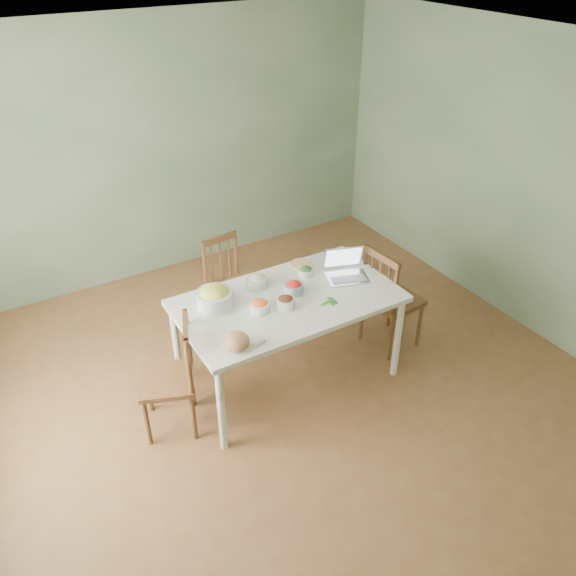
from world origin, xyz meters
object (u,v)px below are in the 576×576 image
chair_left (167,378)px  laptop (348,267)px  bread_boule (236,341)px  chair_right (393,297)px  bowl_squash (215,296)px  chair_far (231,286)px  dining_table (288,339)px

chair_left → laptop: size_ratio=2.82×
chair_left → bread_boule: 0.69m
chair_right → bowl_squash: chair_right is taller
chair_far → chair_left: (-0.99, -0.93, 0.02)m
laptop → chair_far: bearing=144.5°
chair_right → laptop: 0.66m
chair_right → chair_far: bearing=45.3°
chair_right → laptop: size_ratio=3.00×
dining_table → bowl_squash: 0.76m
chair_right → bowl_squash: size_ratio=3.52×
chair_far → chair_right: 1.51m
dining_table → chair_right: (1.07, -0.05, 0.10)m
bread_boule → chair_far: bearing=66.3°
chair_left → bread_boule: (0.43, -0.35, 0.41)m
dining_table → bread_boule: bread_boule is taller
chair_right → bowl_squash: bearing=76.7°
chair_far → bowl_squash: bearing=-129.1°
chair_left → laptop: bearing=111.8°
bowl_squash → chair_left: bearing=-157.7°
chair_far → chair_left: 1.37m
chair_far → chair_left: size_ratio=0.95×
bread_boule → laptop: laptop is taller
chair_left → bowl_squash: bearing=133.7°
chair_left → bread_boule: size_ratio=5.02×
bread_boule → laptop: bearing=16.5°
chair_far → laptop: bearing=-60.8°
chair_left → chair_right: bearing=110.2°
dining_table → chair_left: (-1.07, -0.01, 0.07)m
chair_left → laptop: laptop is taller
dining_table → chair_right: bearing=-2.9°
dining_table → chair_left: 1.07m
bread_boule → laptop: size_ratio=0.56×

